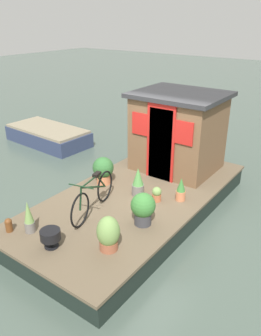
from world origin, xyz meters
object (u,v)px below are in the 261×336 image
(potted_plant_succulent, at_px, (29,218))
(mooring_bollard, at_px, (9,224))
(dinghy_boat, at_px, (48,135))
(potted_plant_fern, at_px, (138,182))
(bicycle, at_px, (93,196))
(potted_plant_basil, at_px, (143,208))
(potted_plant_sage, at_px, (103,169))
(houseboat_cabin, at_px, (178,131))
(charcoal_grill, at_px, (50,235))
(potted_plant_geranium, at_px, (157,194))
(potted_plant_rosemary, at_px, (108,234))
(potted_plant_lavender, at_px, (181,190))

(potted_plant_succulent, height_order, mooring_bollard, potted_plant_succulent)
(dinghy_boat, bearing_deg, potted_plant_fern, -110.83)
(mooring_bollard, bearing_deg, bicycle, -29.72)
(potted_plant_basil, bearing_deg, potted_plant_sage, 62.88)
(potted_plant_fern, xyz_separation_m, potted_plant_basil, (-0.88, -0.72, 0.05))
(houseboat_cabin, bearing_deg, mooring_bollard, 166.19)
(bicycle, distance_m, dinghy_boat, 5.73)
(bicycle, height_order, charcoal_grill, bicycle)
(potted_plant_succulent, bearing_deg, bicycle, -22.28)
(potted_plant_geranium, bearing_deg, mooring_bollard, 148.16)
(bicycle, relative_size, charcoal_grill, 4.76)
(potted_plant_rosemary, bearing_deg, potted_plant_fern, 20.58)
(potted_plant_sage, xyz_separation_m, potted_plant_succulent, (-2.26, -0.19, -0.06))
(houseboat_cabin, height_order, charcoal_grill, houseboat_cabin)
(charcoal_grill, relative_size, mooring_bollard, 1.30)
(dinghy_boat, bearing_deg, potted_plant_geranium, -109.11)
(dinghy_boat, bearing_deg, potted_plant_succulent, -134.21)
(bicycle, xyz_separation_m, potted_plant_succulent, (-1.17, 0.48, -0.08))
(bicycle, height_order, potted_plant_lavender, bicycle)
(potted_plant_fern, relative_size, potted_plant_sage, 0.98)
(potted_plant_sage, height_order, potted_plant_rosemary, potted_plant_sage)
(potted_plant_succulent, xyz_separation_m, mooring_bollard, (-0.22, 0.31, -0.15))
(potted_plant_basil, xyz_separation_m, mooring_bollard, (-1.62, 1.81, -0.20))
(potted_plant_lavender, distance_m, mooring_bollard, 3.43)
(potted_plant_basil, xyz_separation_m, potted_plant_geranium, (0.89, 0.25, -0.19))
(potted_plant_sage, bearing_deg, mooring_bollard, 177.06)
(potted_plant_basil, xyz_separation_m, potted_plant_rosemary, (-0.96, 0.04, -0.04))
(potted_plant_succulent, xyz_separation_m, charcoal_grill, (-0.08, -0.64, -0.07))
(charcoal_grill, bearing_deg, mooring_bollard, 98.18)
(houseboat_cabin, distance_m, potted_plant_geranium, 1.99)
(potted_plant_fern, xyz_separation_m, potted_plant_geranium, (0.01, -0.47, -0.14))
(potted_plant_fern, relative_size, potted_plant_lavender, 1.23)
(houseboat_cabin, relative_size, potted_plant_geranium, 6.69)
(potted_plant_basil, height_order, potted_plant_rosemary, potted_plant_basil)
(potted_plant_succulent, distance_m, dinghy_boat, 6.07)
(houseboat_cabin, bearing_deg, bicycle, 175.02)
(charcoal_grill, bearing_deg, potted_plant_basil, -29.98)
(potted_plant_fern, height_order, potted_plant_geranium, potted_plant_fern)
(bicycle, height_order, potted_plant_sage, bicycle)
(potted_plant_sage, distance_m, mooring_bollard, 2.49)
(potted_plant_fern, height_order, potted_plant_rosemary, potted_plant_fern)
(bicycle, xyz_separation_m, charcoal_grill, (-1.26, -0.16, -0.14))
(mooring_bollard, height_order, dinghy_boat, mooring_bollard)
(potted_plant_rosemary, xyz_separation_m, dinghy_boat, (3.78, 5.80, -0.51))
(houseboat_cabin, height_order, potted_plant_basil, houseboat_cabin)
(bicycle, xyz_separation_m, potted_plant_fern, (1.10, -0.29, -0.07))
(charcoal_grill, distance_m, mooring_bollard, 0.97)
(potted_plant_basil, relative_size, potted_plant_rosemary, 1.02)
(potted_plant_fern, bearing_deg, bicycle, 165.21)
(charcoal_grill, bearing_deg, potted_plant_fern, -3.12)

